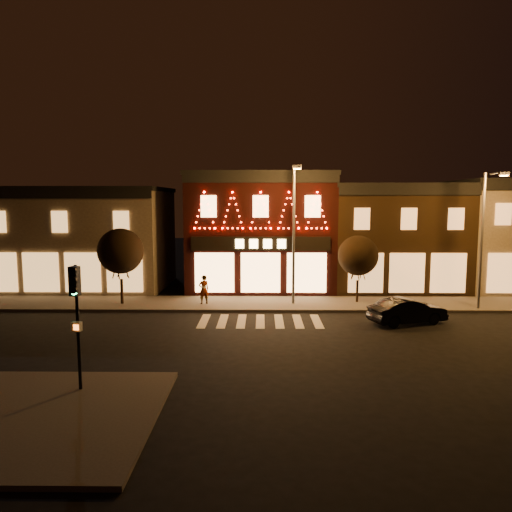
{
  "coord_description": "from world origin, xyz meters",
  "views": [
    {
      "loc": [
        0.06,
        -20.79,
        6.4
      ],
      "look_at": [
        -0.23,
        4.0,
        3.49
      ],
      "focal_mm": 33.54,
      "sensor_mm": 36.0,
      "label": 1
    }
  ],
  "objects_px": {
    "dark_sedan": "(407,311)",
    "pedestrian": "(204,289)",
    "streetlamp_mid": "(294,224)",
    "traffic_signal_near": "(76,303)"
  },
  "relations": [
    {
      "from": "dark_sedan",
      "to": "pedestrian",
      "type": "xyz_separation_m",
      "value": [
        -11.09,
        4.01,
        0.35
      ]
    },
    {
      "from": "streetlamp_mid",
      "to": "pedestrian",
      "type": "bearing_deg",
      "value": -179.49
    },
    {
      "from": "dark_sedan",
      "to": "pedestrian",
      "type": "distance_m",
      "value": 11.8
    },
    {
      "from": "streetlamp_mid",
      "to": "dark_sedan",
      "type": "relative_size",
      "value": 2.03
    },
    {
      "from": "traffic_signal_near",
      "to": "streetlamp_mid",
      "type": "bearing_deg",
      "value": 69.79
    },
    {
      "from": "streetlamp_mid",
      "to": "dark_sedan",
      "type": "height_order",
      "value": "streetlamp_mid"
    },
    {
      "from": "traffic_signal_near",
      "to": "pedestrian",
      "type": "height_order",
      "value": "traffic_signal_near"
    },
    {
      "from": "pedestrian",
      "to": "traffic_signal_near",
      "type": "bearing_deg",
      "value": 55.0
    },
    {
      "from": "traffic_signal_near",
      "to": "dark_sedan",
      "type": "xyz_separation_m",
      "value": [
        13.59,
        9.32,
        -2.42
      ]
    },
    {
      "from": "dark_sedan",
      "to": "pedestrian",
      "type": "height_order",
      "value": "pedestrian"
    }
  ]
}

